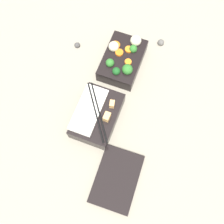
{
  "coord_description": "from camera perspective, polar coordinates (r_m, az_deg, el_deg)",
  "views": [
    {
      "loc": [
        0.36,
        0.14,
        0.83
      ],
      "look_at": [
        0.08,
        0.04,
        0.05
      ],
      "focal_mm": 42.0,
      "sensor_mm": 36.0,
      "label": 1
    }
  ],
  "objects": [
    {
      "name": "bento_tray_vegetable",
      "position": [
        0.95,
        2.19,
        11.41
      ],
      "size": [
        0.19,
        0.13,
        0.08
      ],
      "color": "black",
      "rests_on": "ground_plane"
    },
    {
      "name": "ground_plane",
      "position": [
        0.92,
        -0.38,
        4.09
      ],
      "size": [
        3.0,
        3.0,
        0.0
      ],
      "primitive_type": "plane",
      "color": "gray"
    },
    {
      "name": "bento_tray_rice",
      "position": [
        0.86,
        -3.4,
        -0.68
      ],
      "size": [
        0.19,
        0.13,
        0.08
      ],
      "color": "black",
      "rests_on": "ground_plane"
    },
    {
      "name": "pebble_1",
      "position": [
        1.02,
        -7.58,
        14.21
      ],
      "size": [
        0.02,
        0.02,
        0.02
      ],
      "primitive_type": "sphere",
      "color": "#474442",
      "rests_on": "ground_plane"
    },
    {
      "name": "pebble_0",
      "position": [
        1.04,
        10.58,
        14.62
      ],
      "size": [
        0.03,
        0.03,
        0.03
      ],
      "primitive_type": "sphere",
      "color": "#595651",
      "rests_on": "ground_plane"
    },
    {
      "name": "bento_lid",
      "position": [
        0.83,
        1.03,
        -14.34
      ],
      "size": [
        0.19,
        0.13,
        0.02
      ],
      "primitive_type": "cube",
      "rotation": [
        0.0,
        0.0,
        0.03
      ],
      "color": "black",
      "rests_on": "ground_plane"
    }
  ]
}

